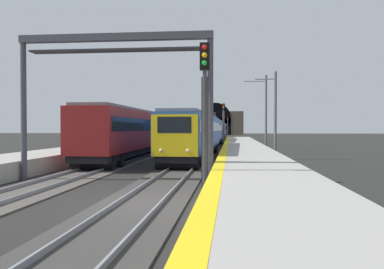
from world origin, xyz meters
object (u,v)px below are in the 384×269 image
Objects in this scene: catenary_mast_near at (266,113)px; catenary_mast_far at (275,114)px; railway_signal_far at (228,125)px; railway_signal_near at (205,104)px; railway_signal_mid at (223,122)px; train_adjacent_platform at (156,130)px; overhead_signal_gantry at (114,68)px; train_main_approaching at (213,130)px.

catenary_mast_near is 1.12× the size of catenary_mast_far.
catenary_mast_far is (-76.00, -4.52, 0.39)m from railway_signal_far.
railway_signal_near is 1.03× the size of railway_signal_mid.
railway_signal_near is 92.76m from railway_signal_far.
overhead_signal_gantry reaches higher than train_adjacent_platform.
railway_signal_far reaches higher than train_adjacent_platform.
catenary_mast_far is (-18.31, -4.52, 0.33)m from railway_signal_mid.
catenary_mast_near is (25.30, -4.51, 0.59)m from railway_signal_near.
railway_signal_far reaches higher than train_main_approaching.
railway_signal_near is at bearing 0.00° from railway_signal_mid.
railway_signal_near is at bearing 0.00° from railway_signal_far.
railway_signal_near is 35.07m from railway_signal_mid.
train_main_approaching is 46.41m from railway_signal_near.
railway_signal_far is (57.69, -0.00, -0.06)m from railway_signal_mid.
catenary_mast_far is at bearing -129.78° from train_adjacent_platform.
train_main_approaching is 8.34× the size of overhead_signal_gantry.
railway_signal_far is at bearing -6.18° from train_adjacent_platform.
catenary_mast_far reaches higher than train_main_approaching.
railway_signal_mid is 18.86m from catenary_mast_far.
train_adjacent_platform is 27.42m from railway_signal_near.
train_main_approaching is at bearing -170.18° from railway_signal_mid.
catenary_mast_far reaches higher than railway_signal_mid.
train_adjacent_platform is 66.70m from railway_signal_far.
train_adjacent_platform is 4.31× the size of overhead_signal_gantry.
train_main_approaching is 1.94× the size of train_adjacent_platform.
train_main_approaching is at bearing -177.59° from railway_signal_near.
train_adjacent_platform is 7.58× the size of railway_signal_far.
overhead_signal_gantry is at bearing -124.83° from railway_signal_near.
train_main_approaching is 46.46m from railway_signal_far.
railway_signal_near is at bearing 164.89° from catenary_mast_far.
railway_signal_far is at bearing -2.90° from overhead_signal_gantry.
railway_signal_mid is at bearing -39.64° from train_adjacent_platform.
catenary_mast_near is (-9.77, -4.51, 0.79)m from railway_signal_mid.
railway_signal_far is at bearing 3.82° from catenary_mast_near.
catenary_mast_near reaches higher than overhead_signal_gantry.
railway_signal_far is at bearing 3.41° from catenary_mast_far.
catenary_mast_far reaches higher than railway_signal_near.
catenary_mast_far reaches higher than train_adjacent_platform.
train_adjacent_platform is at bearing -39.60° from railway_signal_mid.
catenary_mast_near is (-67.46, -4.51, 0.85)m from railway_signal_far.
railway_signal_mid is at bearing 13.87° from catenary_mast_far.
catenary_mast_near reaches higher than train_adjacent_platform.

